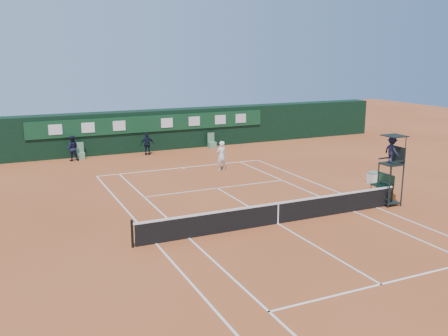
# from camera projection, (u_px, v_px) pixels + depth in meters

# --- Properties ---
(ground) EXTENTS (90.00, 90.00, 0.00)m
(ground) POSITION_uv_depth(u_px,v_px,m) (278.00, 224.00, 21.60)
(ground) COLOR #BA582C
(ground) RESTS_ON ground
(court_lines) EXTENTS (11.05, 23.85, 0.01)m
(court_lines) POSITION_uv_depth(u_px,v_px,m) (278.00, 224.00, 21.60)
(court_lines) COLOR white
(court_lines) RESTS_ON ground
(tennis_net) EXTENTS (12.90, 0.10, 1.10)m
(tennis_net) POSITION_uv_depth(u_px,v_px,m) (278.00, 213.00, 21.48)
(tennis_net) COLOR black
(tennis_net) RESTS_ON ground
(back_wall) EXTENTS (40.00, 1.65, 3.00)m
(back_wall) POSITION_uv_depth(u_px,v_px,m) (151.00, 130.00, 37.82)
(back_wall) COLOR black
(back_wall) RESTS_ON ground
(linesman_chair_left) EXTENTS (0.55, 0.50, 1.15)m
(linesman_chair_left) POSITION_uv_depth(u_px,v_px,m) (80.00, 154.00, 34.73)
(linesman_chair_left) COLOR #5F9164
(linesman_chair_left) RESTS_ON ground
(linesman_chair_right) EXTENTS (0.55, 0.50, 1.15)m
(linesman_chair_right) POSITION_uv_depth(u_px,v_px,m) (212.00, 144.00, 38.82)
(linesman_chair_right) COLOR #5B8B69
(linesman_chair_right) RESTS_ON ground
(umpire_chair) EXTENTS (0.96, 0.95, 3.42)m
(umpire_chair) POSITION_uv_depth(u_px,v_px,m) (392.00, 155.00, 23.74)
(umpire_chair) COLOR black
(umpire_chair) RESTS_ON ground
(player_bench) EXTENTS (0.56, 1.20, 1.10)m
(player_bench) POSITION_uv_depth(u_px,v_px,m) (384.00, 183.00, 25.98)
(player_bench) COLOR #183C22
(player_bench) RESTS_ON ground
(tennis_bag) EXTENTS (0.68, 0.95, 0.33)m
(tennis_bag) POSITION_uv_depth(u_px,v_px,m) (389.00, 196.00, 25.27)
(tennis_bag) COLOR black
(tennis_bag) RESTS_ON ground
(cooler) EXTENTS (0.57, 0.57, 0.65)m
(cooler) POSITION_uv_depth(u_px,v_px,m) (373.00, 178.00, 28.23)
(cooler) COLOR silver
(cooler) RESTS_ON ground
(tennis_ball) EXTENTS (0.07, 0.07, 0.07)m
(tennis_ball) POSITION_uv_depth(u_px,v_px,m) (282.00, 178.00, 29.29)
(tennis_ball) COLOR #CBD631
(tennis_ball) RESTS_ON ground
(player) EXTENTS (0.75, 0.57, 1.86)m
(player) POSITION_uv_depth(u_px,v_px,m) (221.00, 156.00, 31.23)
(player) COLOR white
(player) RESTS_ON ground
(ball_kid_left) EXTENTS (0.94, 0.78, 1.75)m
(ball_kid_left) POSITION_uv_depth(u_px,v_px,m) (72.00, 148.00, 34.00)
(ball_kid_left) COLOR black
(ball_kid_left) RESTS_ON ground
(ball_kid_right) EXTENTS (1.00, 0.53, 1.62)m
(ball_kid_right) POSITION_uv_depth(u_px,v_px,m) (147.00, 144.00, 35.91)
(ball_kid_right) COLOR black
(ball_kid_right) RESTS_ON ground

